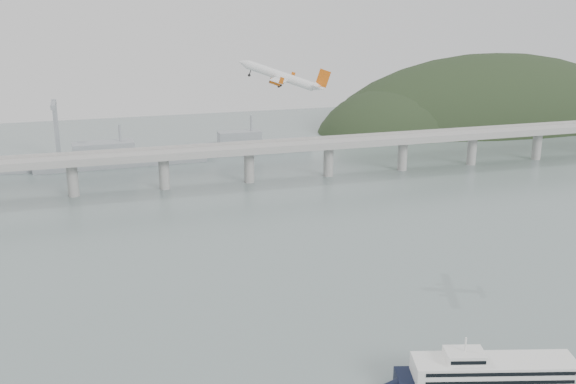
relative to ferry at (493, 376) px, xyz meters
name	(u,v)px	position (x,y,z in m)	size (l,w,h in m)	color
ground	(339,348)	(-32.83, 34.57, -4.54)	(900.00, 900.00, 0.00)	slate
bridge	(213,156)	(-33.98, 234.57, 13.11)	(800.00, 22.00, 23.90)	#989795
headland	(503,143)	(252.35, 366.32, -23.88)	(365.00, 155.00, 156.00)	black
ferry	(493,376)	(0.00, 0.00, 0.00)	(86.95, 32.95, 16.73)	black
airliner	(282,77)	(-33.07, 95.70, 73.71)	(32.41, 30.65, 13.10)	white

